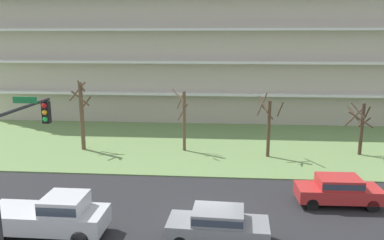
{
  "coord_description": "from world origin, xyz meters",
  "views": [
    {
      "loc": [
        0.7,
        -17.4,
        8.76
      ],
      "look_at": [
        -1.2,
        6.0,
        3.81
      ],
      "focal_mm": 35.77,
      "sensor_mm": 36.0,
      "label": 1
    }
  ],
  "objects": [
    {
      "name": "sedan_gray_center_left",
      "position": [
        0.59,
        -2.0,
        0.87
      ],
      "size": [
        4.48,
        2.01,
        1.57
      ],
      "rotation": [
        0.0,
        0.0,
        -0.05
      ],
      "color": "slate",
      "rests_on": "ground"
    },
    {
      "name": "tree_left",
      "position": [
        -2.34,
        11.88,
        2.65
      ],
      "size": [
        1.21,
        1.56,
        5.0
      ],
      "color": "brown",
      "rests_on": "ground"
    },
    {
      "name": "apartment_building",
      "position": [
        0.0,
        28.86,
        8.12
      ],
      "size": [
        49.49,
        14.67,
        16.24
      ],
      "color": "#B2A899",
      "rests_on": "ground"
    },
    {
      "name": "pickup_silver_near_left",
      "position": [
        -6.91,
        -2.0,
        1.02
      ],
      "size": [
        5.42,
        2.05,
        1.95
      ],
      "rotation": [
        0.0,
        0.0,
        -0.01
      ],
      "color": "#B7BABF",
      "rests_on": "ground"
    },
    {
      "name": "tree_center",
      "position": [
        4.16,
        10.76,
        2.58
      ],
      "size": [
        1.9,
        1.8,
        4.83
      ],
      "color": "#4C3828",
      "rests_on": "ground"
    },
    {
      "name": "ground",
      "position": [
        0.0,
        0.0,
        0.0
      ],
      "size": [
        160.0,
        160.0,
        0.0
      ],
      "primitive_type": "plane",
      "color": "#232326"
    },
    {
      "name": "tree_right",
      "position": [
        11.18,
        11.8,
        2.4
      ],
      "size": [
        1.89,
        2.42,
        4.13
      ],
      "color": "#423023",
      "rests_on": "ground"
    },
    {
      "name": "tree_far_left",
      "position": [
        -10.43,
        11.54,
        3.07
      ],
      "size": [
        1.92,
        1.93,
        5.7
      ],
      "color": "brown",
      "rests_on": "ground"
    },
    {
      "name": "traffic_signal_mast",
      "position": [
        -6.42,
        -5.27,
        4.54
      ],
      "size": [
        0.9,
        4.27,
        6.77
      ],
      "color": "black",
      "rests_on": "ground"
    },
    {
      "name": "sedan_red_center_right",
      "position": [
        6.98,
        2.5,
        0.87
      ],
      "size": [
        4.44,
        1.91,
        1.57
      ],
      "rotation": [
        0.0,
        0.0,
        3.17
      ],
      "color": "#B22828",
      "rests_on": "ground"
    },
    {
      "name": "grass_lawn_strip",
      "position": [
        0.0,
        14.0,
        0.04
      ],
      "size": [
        80.0,
        16.0,
        0.08
      ],
      "primitive_type": "cube",
      "color": "#66844C",
      "rests_on": "ground"
    }
  ]
}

